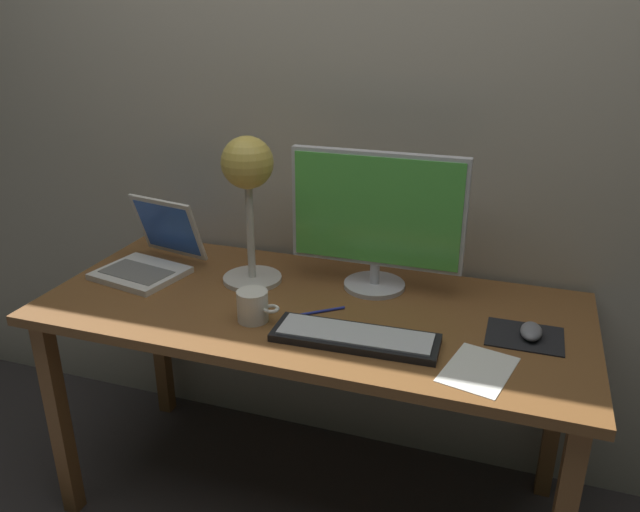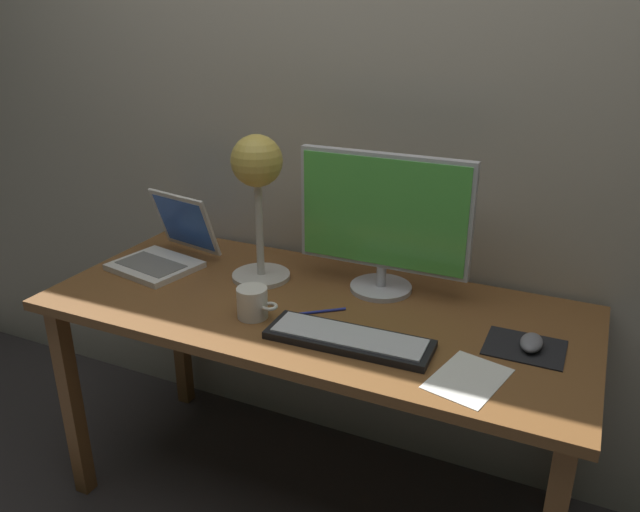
% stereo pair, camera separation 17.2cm
% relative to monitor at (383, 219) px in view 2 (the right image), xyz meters
% --- Properties ---
extents(ground_plane, '(4.80, 4.80, 0.00)m').
position_rel_monitor_xyz_m(ground_plane, '(-0.15, -0.18, -0.97)').
color(ground_plane, '#383333').
rests_on(ground_plane, ground).
extents(back_wall, '(4.80, 0.06, 2.60)m').
position_rel_monitor_xyz_m(back_wall, '(-0.15, 0.22, 0.33)').
color(back_wall, '#B2A893').
rests_on(back_wall, ground).
extents(desk, '(1.60, 0.70, 0.74)m').
position_rel_monitor_xyz_m(desk, '(-0.15, -0.18, -0.31)').
color(desk, brown).
rests_on(desk, ground).
extents(monitor, '(0.53, 0.19, 0.43)m').
position_rel_monitor_xyz_m(monitor, '(0.00, 0.00, 0.00)').
color(monitor, silver).
rests_on(monitor, desk).
extents(keyboard_main, '(0.44, 0.15, 0.03)m').
position_rel_monitor_xyz_m(keyboard_main, '(0.03, -0.34, -0.22)').
color(keyboard_main, black).
rests_on(keyboard_main, desk).
extents(laptop, '(0.31, 0.34, 0.23)m').
position_rel_monitor_xyz_m(laptop, '(-0.73, -0.09, -0.17)').
color(laptop, silver).
rests_on(laptop, desk).
extents(desk_lamp, '(0.19, 0.19, 0.47)m').
position_rel_monitor_xyz_m(desk_lamp, '(-0.38, -0.08, 0.10)').
color(desk_lamp, beige).
rests_on(desk_lamp, desk).
extents(mousepad, '(0.20, 0.16, 0.00)m').
position_rel_monitor_xyz_m(mousepad, '(0.46, -0.18, -0.23)').
color(mousepad, black).
rests_on(mousepad, desk).
extents(mouse, '(0.06, 0.10, 0.03)m').
position_rel_monitor_xyz_m(mouse, '(0.47, -0.17, -0.21)').
color(mouse, slate).
rests_on(mouse, mousepad).
extents(coffee_mug, '(0.12, 0.09, 0.09)m').
position_rel_monitor_xyz_m(coffee_mug, '(-0.27, -0.32, -0.19)').
color(coffee_mug, white).
rests_on(coffee_mug, desk).
extents(paper_sheet_near_mouse, '(0.19, 0.24, 0.00)m').
position_rel_monitor_xyz_m(paper_sheet_near_mouse, '(0.36, -0.38, -0.23)').
color(paper_sheet_near_mouse, white).
rests_on(paper_sheet_near_mouse, desk).
extents(pen, '(0.11, 0.09, 0.01)m').
position_rel_monitor_xyz_m(pen, '(-0.10, -0.21, -0.23)').
color(pen, '#2633A5').
rests_on(pen, desk).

